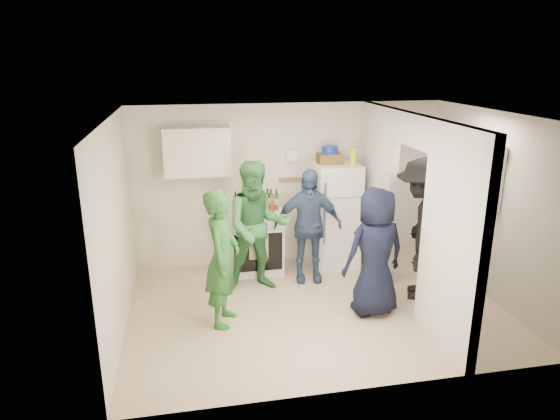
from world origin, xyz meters
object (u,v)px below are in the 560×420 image
Objects in this scene: fridge at (335,216)px; person_green_center at (257,227)px; person_navy at (375,252)px; person_denim at (308,226)px; person_green_left at (222,258)px; yellow_cup_stack_top at (353,156)px; person_nook at (420,229)px; stove at (255,240)px; wicker_basket at (329,158)px; blue_bowl at (330,150)px.

person_green_center is (-1.30, -0.60, 0.11)m from fridge.
person_navy reaches higher than fridge.
person_denim is (0.76, 0.16, -0.08)m from person_green_center.
fridge is 0.96× the size of person_green_left.
person_navy is (0.04, -1.58, 0.01)m from fridge.
yellow_cup_stack_top is at bearing 30.64° from person_denim.
fridge is at bearing -122.38° from person_nook.
fridge is 0.88× the size of person_green_center.
person_green_center is at bearing -95.29° from stove.
wicker_basket is at bearing 54.55° from person_denim.
person_green_left is 2.67m from person_nook.
person_nook is (0.90, -1.28, -0.74)m from wicker_basket.
fridge is 6.78× the size of blue_bowl.
fridge is 0.98× the size of person_navy.
person_nook is at bearing -67.44° from person_green_left.
wicker_basket is 0.21× the size of person_denim.
yellow_cup_stack_top reaches higher than person_green_left.
person_green_left is 0.92× the size of person_green_center.
fridge is 1.48m from person_nook.
person_denim is at bearing -140.65° from fridge.
person_green_center reaches higher than wicker_basket.
person_nook is (0.90, -1.28, -0.87)m from blue_bowl.
blue_bowl is 1.79m from person_nook.
person_green_left is at bearing -139.22° from blue_bowl.
person_green_left is at bearing -135.84° from person_denim.
person_denim is at bearing 12.94° from person_green_center.
person_green_left is (-2.07, -1.36, -0.90)m from yellow_cup_stack_top.
person_navy is 0.86× the size of person_nook.
fridge is 0.70m from person_denim.
wicker_basket is (-0.10, 0.05, 0.89)m from fridge.
yellow_cup_stack_top is (1.46, -0.13, 1.26)m from stove.
stove is at bearing 174.92° from yellow_cup_stack_top.
yellow_cup_stack_top is at bearing -128.22° from person_nook.
person_green_left is at bearing -112.15° from stove.
wicker_basket is 0.21× the size of person_navy.
fridge is 0.85× the size of person_nook.
person_green_center is (-1.20, -0.65, -0.78)m from wicker_basket.
wicker_basket is 0.21× the size of person_green_left.
person_nook reaches higher than yellow_cup_stack_top.
yellow_cup_stack_top is 0.15× the size of person_green_left.
person_green_center is (0.55, 0.86, 0.07)m from person_green_left.
blue_bowl reaches higher than wicker_basket.
person_denim reaches higher than person_navy.
person_denim is at bearing -95.83° from person_nook.
yellow_cup_stack_top is (0.32, -0.15, -0.08)m from blue_bowl.
stove is at bearing -179.00° from wicker_basket.
person_green_center is 0.78m from person_denim.
person_nook is at bearing -15.37° from person_green_center.
person_denim is at bearing -155.70° from yellow_cup_stack_top.
yellow_cup_stack_top reaches higher than wicker_basket.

